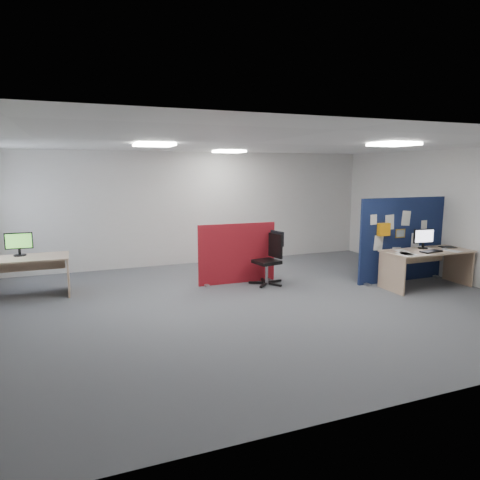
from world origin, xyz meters
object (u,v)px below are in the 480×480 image
object	(u,v)px
navy_divider	(402,240)
red_divider	(237,254)
second_desk	(23,267)
monitor_second	(19,243)
monitor_main	(424,238)
office_chair	(271,255)
main_desk	(425,259)

from	to	relation	value
navy_divider	red_divider	world-z (taller)	navy_divider
navy_divider	second_desk	xyz separation A→B (m)	(-7.14, 1.56, -0.31)
monitor_second	monitor_main	bearing A→B (deg)	-13.81
monitor_main	red_divider	xyz separation A→B (m)	(-3.39, 1.46, -0.35)
monitor_main	office_chair	world-z (taller)	monitor_main
navy_divider	main_desk	size ratio (longest dim) A/B	1.20
second_desk	monitor_second	size ratio (longest dim) A/B	3.33
main_desk	monitor_second	bearing A→B (deg)	162.91
navy_divider	main_desk	world-z (taller)	navy_divider
monitor_second	office_chair	xyz separation A→B (m)	(4.58, -0.98, -0.37)
main_desk	office_chair	distance (m)	3.00
navy_divider	main_desk	xyz separation A→B (m)	(0.12, -0.53, -0.30)
monitor_main	second_desk	size ratio (longest dim) A/B	0.29
red_divider	office_chair	xyz separation A→B (m)	(0.60, -0.33, -0.00)
navy_divider	second_desk	bearing A→B (deg)	167.66
red_divider	monitor_second	size ratio (longest dim) A/B	3.45
red_divider	office_chair	distance (m)	0.69
second_desk	main_desk	bearing A→B (deg)	-16.09
navy_divider	monitor_second	distance (m)	7.39
main_desk	second_desk	distance (m)	7.56
main_desk	monitor_main	size ratio (longest dim) A/B	3.87
navy_divider	red_divider	xyz separation A→B (m)	(-3.21, 1.06, -0.27)
monitor_main	office_chair	size ratio (longest dim) A/B	0.43
main_desk	monitor_main	distance (m)	0.42
monitor_second	office_chair	distance (m)	4.70
second_desk	office_chair	bearing A→B (deg)	-10.35
second_desk	monitor_second	bearing A→B (deg)	106.81
navy_divider	monitor_main	bearing A→B (deg)	-65.65
monitor_main	red_divider	distance (m)	3.70
monitor_main	monitor_second	size ratio (longest dim) A/B	0.96
monitor_main	monitor_second	world-z (taller)	monitor_second
red_divider	second_desk	bearing A→B (deg)	173.68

